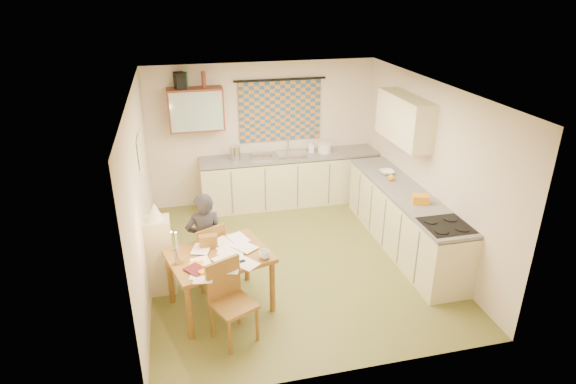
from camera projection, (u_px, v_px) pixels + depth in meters
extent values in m
cube|color=brown|center=(294.00, 260.00, 7.03)|extent=(4.00, 4.50, 0.02)
cube|color=white|center=(295.00, 88.00, 6.01)|extent=(4.00, 4.50, 0.02)
cube|color=beige|center=(263.00, 134.00, 8.53)|extent=(4.00, 0.02, 2.50)
cube|color=beige|center=(352.00, 270.00, 4.51)|extent=(4.00, 0.02, 2.50)
cube|color=beige|center=(141.00, 195.00, 6.10)|extent=(0.02, 4.50, 2.50)
cube|color=beige|center=(429.00, 169.00, 6.95)|extent=(0.02, 4.50, 2.50)
cube|color=#275279|center=(280.00, 111.00, 8.40)|extent=(1.45, 0.03, 1.05)
cylinder|color=black|center=(280.00, 80.00, 8.16)|extent=(1.60, 0.04, 0.04)
cube|color=#5F2B1C|center=(196.00, 109.00, 7.91)|extent=(0.90, 0.34, 0.70)
cube|color=#99B2A5|center=(197.00, 112.00, 7.76)|extent=(0.84, 0.02, 0.64)
cube|color=beige|center=(404.00, 119.00, 7.16)|extent=(0.34, 1.30, 0.70)
cube|color=white|center=(141.00, 151.00, 6.28)|extent=(0.04, 0.50, 0.40)
cube|color=beige|center=(143.00, 151.00, 6.29)|extent=(0.01, 0.42, 0.32)
cube|color=beige|center=(294.00, 180.00, 8.69)|extent=(3.30, 0.60, 0.86)
cube|color=#625F5D|center=(294.00, 156.00, 8.50)|extent=(3.30, 0.62, 0.04)
cube|color=beige|center=(403.00, 221.00, 7.23)|extent=(0.60, 2.95, 0.86)
cube|color=#625F5D|center=(406.00, 192.00, 7.05)|extent=(0.62, 2.95, 0.04)
cube|color=white|center=(441.00, 258.00, 6.23)|extent=(0.60, 0.60, 0.90)
cube|color=black|center=(446.00, 226.00, 6.04)|extent=(0.57, 0.57, 0.03)
cube|color=silver|center=(293.00, 157.00, 8.51)|extent=(0.56, 0.47, 0.10)
cylinder|color=silver|center=(288.00, 144.00, 8.58)|extent=(0.03, 0.03, 0.28)
cube|color=silver|center=(262.00, 156.00, 8.36)|extent=(0.41, 0.37, 0.06)
cylinder|color=silver|center=(235.00, 153.00, 8.23)|extent=(0.23, 0.23, 0.24)
cylinder|color=white|center=(324.00, 148.00, 8.58)|extent=(0.29, 0.29, 0.16)
imported|color=white|center=(311.00, 147.00, 8.56)|extent=(0.13, 0.13, 0.21)
imported|color=white|center=(387.00, 172.00, 7.64)|extent=(0.29, 0.29, 0.06)
cube|color=orange|center=(421.00, 199.00, 6.62)|extent=(0.26, 0.23, 0.12)
sphere|color=orange|center=(391.00, 178.00, 7.37)|extent=(0.10, 0.10, 0.10)
cube|color=black|center=(180.00, 80.00, 7.67)|extent=(0.21, 0.23, 0.26)
cylinder|color=#195926|center=(186.00, 80.00, 7.69)|extent=(0.07, 0.07, 0.26)
cylinder|color=#5F2B1C|center=(204.00, 79.00, 7.75)|extent=(0.09, 0.09, 0.26)
cube|color=brown|center=(219.00, 256.00, 5.74)|extent=(1.35, 1.15, 0.05)
cube|color=brown|center=(205.00, 254.00, 6.33)|extent=(0.55, 0.55, 0.04)
cube|color=brown|center=(211.00, 244.00, 6.10)|extent=(0.38, 0.22, 0.45)
cube|color=brown|center=(234.00, 305.00, 5.31)|extent=(0.57, 0.57, 0.04)
cube|color=brown|center=(223.00, 278.00, 5.34)|extent=(0.40, 0.22, 0.47)
imported|color=black|center=(205.00, 240.00, 6.22)|extent=(0.55, 0.42, 1.33)
cube|color=beige|center=(160.00, 256.00, 6.14)|extent=(0.32, 0.30, 1.04)
cone|color=white|center=(155.00, 211.00, 5.89)|extent=(0.20, 0.20, 0.22)
cube|color=brown|center=(208.00, 241.00, 5.86)|extent=(0.22, 0.10, 0.16)
imported|color=white|center=(265.00, 254.00, 5.63)|extent=(0.25, 0.25, 0.10)
imported|color=maroon|center=(189.00, 274.00, 5.33)|extent=(0.42, 0.42, 0.02)
imported|color=orange|center=(189.00, 268.00, 5.44)|extent=(0.17, 0.23, 0.02)
cube|color=orange|center=(204.00, 272.00, 5.34)|extent=(0.14, 0.13, 0.04)
cube|color=black|center=(240.00, 262.00, 5.55)|extent=(0.14, 0.09, 0.02)
cylinder|color=silver|center=(177.00, 257.00, 5.50)|extent=(0.07, 0.07, 0.18)
cylinder|color=white|center=(177.00, 241.00, 5.44)|extent=(0.03, 0.03, 0.22)
sphere|color=#FFCC66|center=(171.00, 232.00, 5.37)|extent=(0.02, 0.02, 0.02)
cube|color=white|center=(227.00, 249.00, 5.85)|extent=(0.28, 0.34, 0.00)
cube|color=white|center=(201.00, 272.00, 5.37)|extent=(0.28, 0.34, 0.00)
cube|color=white|center=(246.00, 263.00, 5.54)|extent=(0.35, 0.36, 0.00)
cube|color=white|center=(235.00, 252.00, 5.77)|extent=(0.27, 0.34, 0.00)
cube|color=white|center=(228.00, 252.00, 5.77)|extent=(0.27, 0.34, 0.00)
cube|color=white|center=(230.00, 267.00, 5.46)|extent=(0.28, 0.34, 0.00)
cube|color=white|center=(224.00, 242.00, 5.97)|extent=(0.34, 0.36, 0.00)
cube|color=white|center=(203.00, 276.00, 5.29)|extent=(0.25, 0.32, 0.00)
cube|color=white|center=(202.00, 263.00, 5.52)|extent=(0.27, 0.33, 0.00)
cube|color=white|center=(225.00, 261.00, 5.57)|extent=(0.33, 0.36, 0.00)
cube|color=white|center=(202.00, 248.00, 5.83)|extent=(0.29, 0.35, 0.00)
cube|color=white|center=(245.00, 247.00, 5.86)|extent=(0.34, 0.36, 0.00)
cube|color=white|center=(238.00, 238.00, 6.05)|extent=(0.30, 0.35, 0.00)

